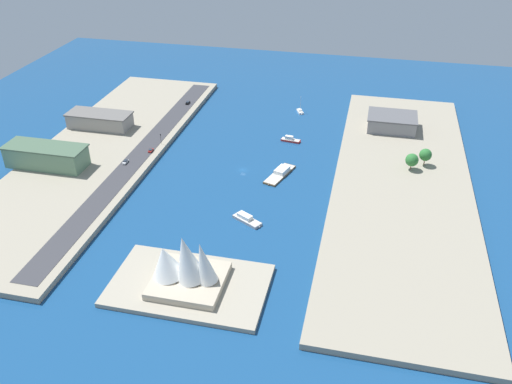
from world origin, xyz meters
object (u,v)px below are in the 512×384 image
warehouse_low_gray (392,122)px  traffic_light_waterfront (161,137)px  sailboat_small_white (300,111)px  yacht_sleek_gray (247,219)px  suv_black (188,103)px  barge_flat_brown (280,173)px  tugboat_red (290,140)px  opera_landmark (184,266)px  pickup_red (151,150)px  carpark_squat_concrete (100,120)px  terminal_long_green (47,156)px  van_white (125,162)px

warehouse_low_gray → traffic_light_waterfront: 141.79m
sailboat_small_white → warehouse_low_gray: warehouse_low_gray is taller
yacht_sleek_gray → suv_black: suv_black is taller
barge_flat_brown → yacht_sleek_gray: yacht_sleek_gray is taller
sailboat_small_white → tugboat_red: sailboat_small_white is taller
traffic_light_waterfront → tugboat_red: bearing=-160.2°
sailboat_small_white → opera_landmark: bearing=84.7°
barge_flat_brown → traffic_light_waterfront: 76.30m
barge_flat_brown → warehouse_low_gray: 88.88m
yacht_sleek_gray → pickup_red: bearing=-36.9°
barge_flat_brown → opera_landmark: opera_landmark is taller
barge_flat_brown → opera_landmark: bearing=78.4°
barge_flat_brown → traffic_light_waterfront: bearing=-11.7°
carpark_squat_concrete → opera_landmark: size_ratio=1.31×
carpark_squat_concrete → terminal_long_green: 53.07m
suv_black → sailboat_small_white: bearing=-173.5°
barge_flat_brown → suv_black: (79.61, -77.92, 2.64)m
pickup_red → opera_landmark: opera_landmark is taller
carpark_squat_concrete → pickup_red: size_ratio=9.25×
pickup_red → suv_black: bearing=-87.7°
van_white → opera_landmark: size_ratio=0.15×
barge_flat_brown → yacht_sleek_gray: bearing=81.2°
pickup_red → traffic_light_waterfront: size_ratio=0.66×
suv_black → van_white: van_white is taller
barge_flat_brown → van_white: size_ratio=5.50×
tugboat_red → carpark_squat_concrete: carpark_squat_concrete is taller
opera_landmark → terminal_long_green: bearing=-35.3°
traffic_light_waterfront → carpark_squat_concrete: bearing=-17.2°
pickup_red → traffic_light_waterfront: (-2.16, -10.69, 3.44)m
barge_flat_brown → traffic_light_waterfront: size_ratio=3.98×
tugboat_red → traffic_light_waterfront: (72.74, 26.24, 6.01)m
warehouse_low_gray → terminal_long_green: 203.65m
tugboat_red → terminal_long_green: 139.42m
yacht_sleek_gray → carpark_squat_concrete: carpark_squat_concrete is taller
traffic_light_waterfront → opera_landmark: 125.32m
suv_black → opera_landmark: (-59.55, 175.36, 6.86)m
barge_flat_brown → tugboat_red: 41.67m
terminal_long_green → traffic_light_waterfront: terminal_long_green is taller
sailboat_small_white → warehouse_low_gray: 63.39m
traffic_light_waterfront → yacht_sleek_gray: bearing=137.0°
sailboat_small_white → opera_landmark: size_ratio=0.38×
barge_flat_brown → van_white: 85.67m
van_white → traffic_light_waterfront: size_ratio=0.72×
barge_flat_brown → yacht_sleek_gray: (7.35, 47.32, 0.12)m
warehouse_low_gray → sailboat_small_white: bearing=-17.6°
terminal_long_green → van_white: (-40.03, -11.78, -5.03)m
yacht_sleek_gray → traffic_light_waterfront: size_ratio=2.39×
yacht_sleek_gray → opera_landmark: bearing=75.8°
barge_flat_brown → carpark_squat_concrete: 124.02m
suv_black → opera_landmark: size_ratio=0.17×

